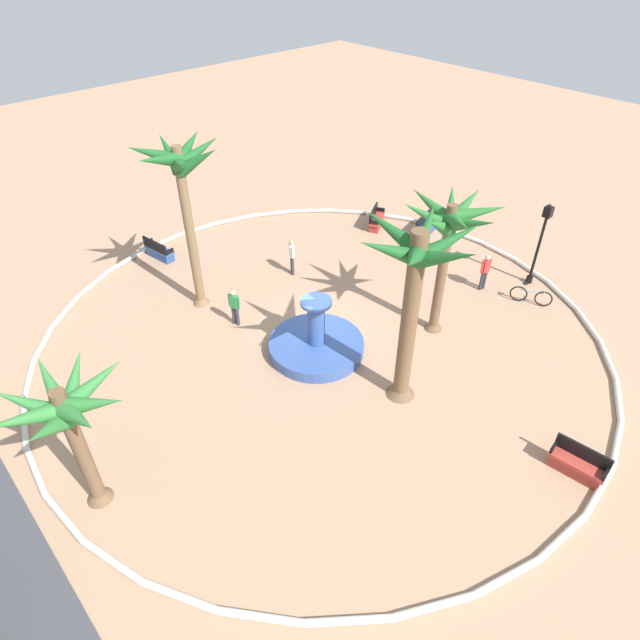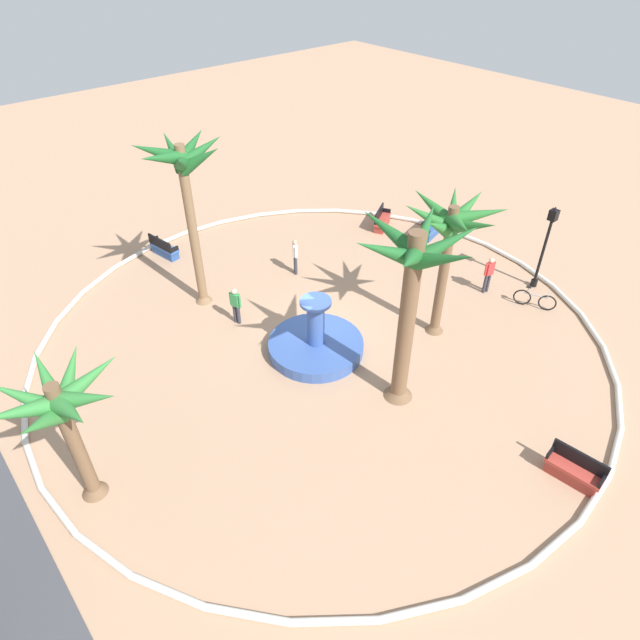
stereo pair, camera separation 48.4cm
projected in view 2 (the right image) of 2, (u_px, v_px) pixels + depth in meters
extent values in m
plane|color=tan|center=(322.00, 336.00, 21.09)|extent=(80.00, 80.00, 0.00)
torus|color=silver|center=(322.00, 334.00, 21.03)|extent=(21.51, 21.51, 0.20)
cylinder|color=#38569E|center=(316.00, 346.00, 20.27)|extent=(3.56, 3.56, 0.45)
cylinder|color=#236093|center=(316.00, 347.00, 20.29)|extent=(3.13, 3.13, 0.34)
cylinder|color=#38569E|center=(316.00, 323.00, 19.60)|extent=(0.64, 0.64, 1.75)
cylinder|color=#3D5FAD|center=(316.00, 302.00, 19.02)|extent=(1.14, 1.14, 0.12)
cylinder|color=brown|center=(193.00, 230.00, 20.90)|extent=(0.37, 0.37, 6.71)
cone|color=brown|center=(203.00, 296.00, 22.80)|extent=(0.71, 0.71, 0.50)
cone|color=#1E6028|center=(173.00, 151.00, 19.61)|extent=(1.83, 0.77, 1.38)
cone|color=#1E6028|center=(156.00, 152.00, 18.96)|extent=(1.56, 1.78, 1.03)
cone|color=#1E6028|center=(162.00, 158.00, 18.46)|extent=(0.96, 1.90, 1.01)
cone|color=#1E6028|center=(180.00, 163.00, 18.45)|extent=(1.85, 1.38, 1.23)
cone|color=#1E6028|center=(200.00, 159.00, 18.97)|extent=(1.78, 1.45, 1.38)
cone|color=#1E6028|center=(201.00, 150.00, 19.40)|extent=(0.82, 1.87, 1.22)
cone|color=#1E6028|center=(192.00, 145.00, 19.63)|extent=(1.40, 1.85, 1.12)
cylinder|color=brown|center=(407.00, 323.00, 16.66)|extent=(0.52, 0.52, 6.28)
cone|color=brown|center=(398.00, 390.00, 18.43)|extent=(0.99, 0.99, 0.50)
cone|color=#1E6028|center=(389.00, 231.00, 15.43)|extent=(2.12, 0.77, 1.14)
cone|color=#1E6028|center=(386.00, 251.00, 14.77)|extent=(1.31, 2.11, 1.36)
cone|color=#1E6028|center=(410.00, 260.00, 14.24)|extent=(1.52, 2.07, 1.22)
cone|color=#1E6028|center=(442.00, 259.00, 14.51)|extent=(2.06, 0.67, 1.42)
cone|color=#1E6028|center=(446.00, 244.00, 15.15)|extent=(1.48, 2.05, 1.39)
cone|color=#1E6028|center=(425.00, 230.00, 15.64)|extent=(1.40, 2.10, 1.28)
cylinder|color=brown|center=(75.00, 444.00, 14.24)|extent=(0.39, 0.39, 4.24)
cone|color=brown|center=(93.00, 487.00, 15.38)|extent=(0.74, 0.74, 0.50)
cone|color=#337F38|center=(47.00, 380.00, 13.68)|extent=(1.86, 0.70, 1.30)
cone|color=#337F38|center=(25.00, 398.00, 13.22)|extent=(1.65, 1.70, 1.33)
cone|color=#337F38|center=(19.00, 412.00, 12.68)|extent=(0.61, 1.85, 1.13)
cone|color=#337F38|center=(42.00, 423.00, 12.63)|extent=(1.67, 1.65, 1.39)
cone|color=#337F38|center=(70.00, 412.00, 12.65)|extent=(1.88, 0.72, 1.08)
cone|color=#337F38|center=(86.00, 399.00, 12.97)|extent=(1.80, 1.58, 1.06)
cone|color=#337F38|center=(88.00, 379.00, 13.55)|extent=(0.57, 1.84, 1.13)
cone|color=#337F38|center=(69.00, 377.00, 13.81)|extent=(1.68, 1.65, 1.37)
cylinder|color=brown|center=(443.00, 274.00, 19.75)|extent=(0.37, 0.37, 5.32)
cone|color=brown|center=(435.00, 325.00, 21.23)|extent=(0.71, 0.71, 0.50)
cone|color=#28702D|center=(433.00, 206.00, 18.83)|extent=(1.92, 0.56, 1.13)
cone|color=#28702D|center=(428.00, 217.00, 18.43)|extent=(1.73, 1.73, 1.34)
cone|color=#28702D|center=(439.00, 228.00, 17.96)|extent=(0.77, 1.91, 1.43)
cone|color=#28702D|center=(460.00, 226.00, 17.58)|extent=(1.86, 1.62, 1.05)
cone|color=#28702D|center=(472.00, 226.00, 17.83)|extent=(1.93, 0.65, 1.25)
cone|color=#28702D|center=(480.00, 214.00, 18.19)|extent=(1.79, 1.72, 1.01)
cone|color=#28702D|center=(467.00, 207.00, 18.80)|extent=(0.69, 1.95, 1.16)
cone|color=#28702D|center=(453.00, 209.00, 19.02)|extent=(1.57, 1.84, 1.40)
cube|color=#335BA8|center=(432.00, 228.00, 27.15)|extent=(0.88, 1.67, 0.12)
cube|color=black|center=(429.00, 221.00, 27.06)|extent=(0.48, 1.57, 0.50)
cube|color=#2B4E8F|center=(431.00, 232.00, 27.30)|extent=(0.81, 1.54, 0.39)
cube|color=black|center=(439.00, 219.00, 27.55)|extent=(0.46, 0.19, 0.24)
cube|color=black|center=(426.00, 231.00, 26.58)|extent=(0.46, 0.19, 0.24)
cube|color=#B73D33|center=(383.00, 220.00, 27.84)|extent=(1.23, 1.64, 0.12)
cube|color=black|center=(379.00, 214.00, 27.71)|extent=(0.86, 1.43, 0.50)
cube|color=#9C342B|center=(382.00, 224.00, 28.00)|extent=(1.13, 1.51, 0.39)
cube|color=black|center=(386.00, 211.00, 28.31)|extent=(0.43, 0.29, 0.24)
cube|color=black|center=(379.00, 224.00, 27.20)|extent=(0.43, 0.29, 0.24)
cube|color=#B73D33|center=(574.00, 470.00, 15.60)|extent=(1.65, 0.69, 0.12)
cube|color=black|center=(580.00, 459.00, 15.54)|extent=(1.60, 0.27, 0.50)
cube|color=#9C342B|center=(571.00, 475.00, 15.75)|extent=(1.52, 0.63, 0.39)
cube|color=black|center=(602.00, 482.00, 15.11)|extent=(0.13, 0.46, 0.24)
cube|color=black|center=(550.00, 453.00, 15.91)|extent=(0.13, 0.46, 0.24)
cube|color=#335BA8|center=(165.00, 247.00, 25.62)|extent=(1.66, 0.77, 0.12)
cube|color=black|center=(160.00, 243.00, 25.31)|extent=(1.59, 0.35, 0.50)
cube|color=#2B4E8F|center=(165.00, 252.00, 25.78)|extent=(1.53, 0.70, 0.39)
cube|color=black|center=(154.00, 240.00, 25.91)|extent=(0.16, 0.46, 0.24)
cube|color=black|center=(174.00, 250.00, 25.16)|extent=(0.16, 0.46, 0.24)
cylinder|color=black|center=(542.00, 254.00, 22.88)|extent=(0.12, 0.12, 3.20)
cylinder|color=black|center=(534.00, 283.00, 23.77)|extent=(0.28, 0.28, 0.30)
cube|color=black|center=(554.00, 215.00, 21.76)|extent=(0.32, 0.32, 0.44)
sphere|color=#F2EDCC|center=(554.00, 215.00, 21.76)|extent=(0.22, 0.22, 0.22)
cone|color=black|center=(555.00, 209.00, 21.59)|extent=(0.20, 0.20, 0.18)
torus|color=black|center=(547.00, 303.00, 22.23)|extent=(0.68, 0.36, 0.72)
torus|color=black|center=(522.00, 297.00, 22.55)|extent=(0.68, 0.36, 0.72)
cylinder|color=#99999E|center=(536.00, 295.00, 22.25)|extent=(0.88, 0.45, 0.05)
cylinder|color=#99999E|center=(528.00, 290.00, 22.27)|extent=(0.04, 0.04, 0.30)
cube|color=black|center=(529.00, 287.00, 22.16)|extent=(0.22, 0.18, 0.06)
cylinder|color=#99999E|center=(548.00, 295.00, 22.02)|extent=(0.21, 0.41, 0.03)
cylinder|color=#33333D|center=(488.00, 282.00, 23.26)|extent=(0.14, 0.14, 0.90)
cylinder|color=#33333D|center=(485.00, 284.00, 23.19)|extent=(0.14, 0.14, 0.90)
cube|color=red|center=(490.00, 269.00, 22.78)|extent=(0.27, 0.38, 0.56)
sphere|color=beige|center=(492.00, 260.00, 22.53)|extent=(0.22, 0.22, 0.22)
cylinder|color=red|center=(494.00, 267.00, 22.86)|extent=(0.09, 0.09, 0.53)
cylinder|color=red|center=(486.00, 270.00, 22.69)|extent=(0.09, 0.09, 0.53)
cylinder|color=#33333D|center=(295.00, 263.00, 24.46)|extent=(0.14, 0.14, 0.92)
cylinder|color=#33333D|center=(296.00, 265.00, 24.32)|extent=(0.14, 0.14, 0.92)
cube|color=white|center=(295.00, 250.00, 23.94)|extent=(0.39, 0.35, 0.56)
sphere|color=tan|center=(295.00, 242.00, 23.69)|extent=(0.22, 0.22, 0.22)
cylinder|color=white|center=(294.00, 248.00, 24.11)|extent=(0.09, 0.09, 0.53)
cylinder|color=white|center=(296.00, 253.00, 23.77)|extent=(0.09, 0.09, 0.53)
cylinder|color=#33333D|center=(235.00, 313.00, 21.57)|extent=(0.14, 0.14, 0.83)
cylinder|color=#33333D|center=(239.00, 315.00, 21.50)|extent=(0.14, 0.14, 0.83)
cube|color=#338C4C|center=(235.00, 300.00, 21.11)|extent=(0.39, 0.30, 0.56)
sphere|color=beige|center=(234.00, 291.00, 20.86)|extent=(0.22, 0.22, 0.22)
cylinder|color=#338C4C|center=(231.00, 298.00, 21.19)|extent=(0.09, 0.09, 0.53)
cylinder|color=#338C4C|center=(240.00, 301.00, 21.02)|extent=(0.09, 0.09, 0.53)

